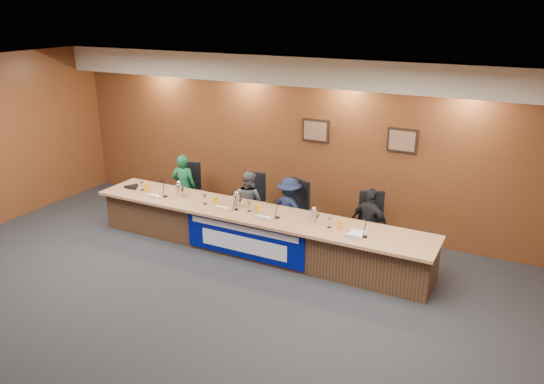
{
  "coord_description": "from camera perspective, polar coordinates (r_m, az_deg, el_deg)",
  "views": [
    {
      "loc": [
        4.08,
        -4.85,
        4.06
      ],
      "look_at": [
        0.23,
        2.57,
        1.07
      ],
      "focal_mm": 35.0,
      "sensor_mm": 36.0,
      "label": 1
    }
  ],
  "objects": [
    {
      "name": "water_glass_c",
      "position": [
        8.9,
        -2.47,
        -1.55
      ],
      "size": [
        0.08,
        0.08,
        0.18
      ],
      "primitive_type": "cylinder",
      "color": "silver",
      "rests_on": "dais_top"
    },
    {
      "name": "juice_glass_b",
      "position": [
        9.24,
        -6.06,
        -0.93
      ],
      "size": [
        0.06,
        0.06,
        0.15
      ],
      "primitive_type": "cylinder",
      "color": "#FF9E02",
      "rests_on": "dais_top"
    },
    {
      "name": "microphone_d",
      "position": [
        8.08,
        9.98,
        -4.75
      ],
      "size": [
        0.07,
        0.07,
        0.02
      ],
      "primitive_type": "cylinder",
      "color": "black",
      "rests_on": "dais_top"
    },
    {
      "name": "banner_text_upper",
      "position": [
        8.68,
        -3.14,
        -4.0
      ],
      "size": [
        2.0,
        0.01,
        0.1
      ],
      "primitive_type": "cube",
      "color": "silver",
      "rests_on": "banner"
    },
    {
      "name": "panelist_d",
      "position": [
        8.93,
        10.48,
        -3.38
      ],
      "size": [
        0.77,
        0.49,
        1.22
      ],
      "primitive_type": "imported",
      "rotation": [
        0.0,
        0.0,
        2.85
      ],
      "color": "black",
      "rests_on": "floor"
    },
    {
      "name": "panelist_c",
      "position": [
        9.43,
        1.85,
        -1.91
      ],
      "size": [
        0.83,
        0.57,
        1.19
      ],
      "primitive_type": "imported",
      "rotation": [
        0.0,
        0.0,
        2.96
      ],
      "color": "#131B38",
      "rests_on": "floor"
    },
    {
      "name": "banner",
      "position": [
        8.77,
        -3.07,
        -5.16
      ],
      "size": [
        2.2,
        0.02,
        0.65
      ],
      "primitive_type": "cube",
      "color": "#000973",
      "rests_on": "dais_body"
    },
    {
      "name": "ceiling",
      "position": [
        6.4,
        -12.74,
        11.49
      ],
      "size": [
        10.0,
        8.0,
        0.04
      ],
      "primitive_type": "cube",
      "color": "silver",
      "rests_on": "wall_back"
    },
    {
      "name": "dais_body",
      "position": [
        9.11,
        -1.75,
        -4.37
      ],
      "size": [
        6.0,
        0.8,
        0.7
      ],
      "primitive_type": "cube",
      "color": "#4A2F1C",
      "rests_on": "floor"
    },
    {
      "name": "water_glass_d",
      "position": [
        8.3,
        6.18,
        -3.26
      ],
      "size": [
        0.08,
        0.08,
        0.18
      ],
      "primitive_type": "cylinder",
      "color": "silver",
      "rests_on": "dais_top"
    },
    {
      "name": "wall_back",
      "position": [
        10.05,
        2.64,
        5.49
      ],
      "size": [
        10.0,
        0.04,
        3.2
      ],
      "primitive_type": "cube",
      "color": "brown",
      "rests_on": "floor"
    },
    {
      "name": "paper_stack",
      "position": [
        8.17,
        9.14,
        -4.45
      ],
      "size": [
        0.26,
        0.33,
        0.01
      ],
      "primitive_type": "cube",
      "rotation": [
        0.0,
        0.0,
        0.14
      ],
      "color": "white",
      "rests_on": "dais_top"
    },
    {
      "name": "banner_text_lower",
      "position": [
        8.79,
        -3.1,
        -5.67
      ],
      "size": [
        1.6,
        0.01,
        0.28
      ],
      "primitive_type": "cube",
      "color": "silver",
      "rests_on": "banner"
    },
    {
      "name": "nameplate_d",
      "position": [
        7.97,
        8.63,
        -4.75
      ],
      "size": [
        0.24,
        0.08,
        0.1
      ],
      "primitive_type": "cube",
      "rotation": [
        0.31,
        0.0,
        0.0
      ],
      "color": "white",
      "rests_on": "dais_top"
    },
    {
      "name": "office_chair_a",
      "position": [
        10.67,
        -9.09,
        -0.19
      ],
      "size": [
        0.59,
        0.59,
        0.08
      ],
      "primitive_type": "cube",
      "rotation": [
        0.0,
        0.0,
        0.26
      ],
      "color": "black",
      "rests_on": "floor"
    },
    {
      "name": "office_chair_b",
      "position": [
        9.91,
        -2.24,
        -1.51
      ],
      "size": [
        0.57,
        0.57,
        0.08
      ],
      "primitive_type": "cube",
      "rotation": [
        0.0,
        0.0,
        0.21
      ],
      "color": "black",
      "rests_on": "floor"
    },
    {
      "name": "carafe_left",
      "position": [
        9.71,
        -9.94,
        0.18
      ],
      "size": [
        0.13,
        0.13,
        0.23
      ],
      "primitive_type": "cylinder",
      "color": "silver",
      "rests_on": "dais_top"
    },
    {
      "name": "dais_top",
      "position": [
        8.92,
        -1.93,
        -2.28
      ],
      "size": [
        6.1,
        0.95,
        0.05
      ],
      "primitive_type": "cube",
      "color": "#AC764D",
      "rests_on": "dais_body"
    },
    {
      "name": "juice_glass_d",
      "position": [
        8.27,
        7.29,
        -3.51
      ],
      "size": [
        0.06,
        0.06,
        0.15
      ],
      "primitive_type": "cylinder",
      "color": "#FF9E02",
      "rests_on": "dais_top"
    },
    {
      "name": "water_glass_a",
      "position": [
        10.18,
        -13.81,
        0.66
      ],
      "size": [
        0.08,
        0.08,
        0.18
      ],
      "primitive_type": "cylinder",
      "color": "silver",
      "rests_on": "dais_top"
    },
    {
      "name": "carafe_right",
      "position": [
        8.45,
        4.53,
        -2.64
      ],
      "size": [
        0.11,
        0.11,
        0.22
      ],
      "primitive_type": "cylinder",
      "color": "silver",
      "rests_on": "dais_top"
    },
    {
      "name": "panelist_b",
      "position": [
        9.79,
        -2.53,
        -1.08
      ],
      "size": [
        0.65,
        0.54,
        1.19
      ],
      "primitive_type": "imported",
      "rotation": [
        0.0,
        0.0,
        2.97
      ],
      "color": "#54575B",
      "rests_on": "floor"
    },
    {
      "name": "panelist_a",
      "position": [
        10.54,
        -9.46,
        0.55
      ],
      "size": [
        0.54,
        0.43,
        1.31
      ],
      "primitive_type": "imported",
      "rotation": [
        0.0,
        0.0,
        3.4
      ],
      "color": "#11552E",
      "rests_on": "floor"
    },
    {
      "name": "juice_glass_a",
      "position": [
        10.09,
        -13.38,
        0.42
      ],
      "size": [
        0.06,
        0.06,
        0.15
      ],
      "primitive_type": "cylinder",
      "color": "#FF9E02",
      "rests_on": "dais_top"
    },
    {
      "name": "water_glass_b",
      "position": [
        9.29,
        -7.24,
        -0.77
      ],
      "size": [
        0.08,
        0.08,
        0.18
      ],
      "primitive_type": "cylinder",
      "color": "silver",
      "rests_on": "dais_top"
    },
    {
      "name": "wall_photo_left",
      "position": [
        9.81,
        4.72,
        6.59
      ],
      "size": [
        0.52,
        0.04,
        0.42
      ],
      "primitive_type": "cube",
      "color": "black",
      "rests_on": "wall_back"
    },
    {
      "name": "nameplate_b",
      "position": [
        9.0,
        -5.67,
        -1.7
      ],
      "size": [
        0.24,
        0.08,
        0.1
      ],
      "primitive_type": "cube",
      "rotation": [
        0.31,
        0.0,
        0.0
      ],
      "color": "white",
      "rests_on": "dais_top"
    },
    {
      "name": "office_chair_c",
      "position": [
        9.55,
        2.1,
        -2.34
      ],
      "size": [
        0.62,
        0.62,
        0.08
      ],
      "primitive_type": "cube",
      "rotation": [
        0.0,
        0.0,
        -0.37
      ],
      "color": "black",
      "rests_on": "floor"
    },
    {
      "name": "juice_glass_c",
      "position": [
        8.84,
        -1.61,
        -1.79
      ],
      "size": [
        0.06,
        0.06,
        0.15
      ],
      "primitive_type": "cylinder",
      "color": "#FF9E02",
      "rests_on": "dais_top"
    },
    {
      "name": "floor",
      "position": [
        7.52,
        -10.88,
        -13.36
      ],
      "size": [
        10.0,
        10.0,
        0.0
      ],
      "primitive_type": "plane",
      "color": "#232326",
      "rests_on": "ground"
    },
    {
      "name": "nameplate_c",
      "position": [
        8.54,
        -1.08,
        -2.8
      ],
      "size": [
        0.24,
        0.08,
        0.1
      ],
      "primitive_type": "cube",
      "rotation": [
        0.31,
        0.0,
        0.0
      ],
      "color": "white",
      "rests_on": "dais_top"
    },
    {
      "name": "microphone_c",
      "position": [
        8.65,
        0.61,
        -2.76
      ],
      "size": [
        0.07,
        0.07,
        0.02
      ],
      "primitive_type": "cylinder",
      "color": "black",
      "rests_on": "dais_top"
    },
    {
      "name": "wall_photo_right",
      "position": [
        9.33,
        13.84,
        5.4
      ],
      "size": [
        0.52,
        0.04,
        0.42
      ],
      "primitive_type": "cube",
      "color": "black",
      "rests_on": "wall_back"
    },
    {
      "name": "soffit",
      "position": [
        9.58,
        2.12,
        13.01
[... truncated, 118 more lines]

